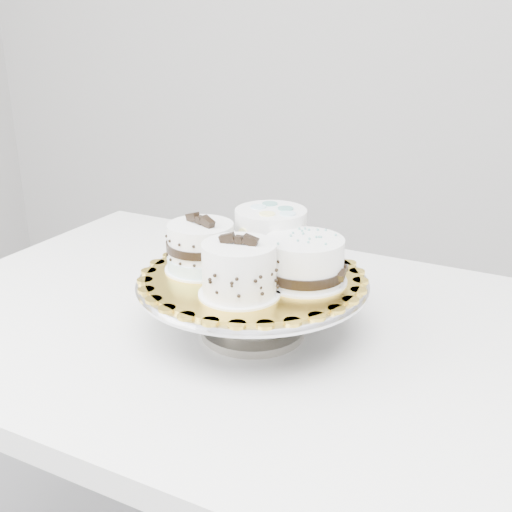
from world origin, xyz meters
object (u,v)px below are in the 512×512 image
(cake_swirl, at_px, (239,271))
(cake_banded, at_px, (201,249))
(cake_stand, at_px, (253,296))
(cake_board, at_px, (253,276))
(cake_ribbon, at_px, (305,262))
(cake_dots, at_px, (271,234))
(table, at_px, (252,372))

(cake_swirl, xyz_separation_m, cake_banded, (-0.08, 0.06, -0.00))
(cake_stand, relative_size, cake_board, 1.09)
(cake_banded, height_order, cake_ribbon, cake_banded)
(cake_ribbon, bearing_deg, cake_dots, 134.07)
(cake_board, bearing_deg, cake_banded, -175.93)
(cake_board, height_order, cake_dots, cake_dots)
(table, distance_m, cake_ribbon, 0.23)
(cake_board, bearing_deg, cake_stand, 88.21)
(cake_dots, distance_m, cake_ribbon, 0.10)
(cake_swirl, relative_size, cake_dots, 0.81)
(cake_banded, relative_size, cake_dots, 0.95)
(table, relative_size, cake_stand, 3.60)
(cake_ribbon, bearing_deg, cake_board, 178.14)
(table, bearing_deg, cake_stand, -60.65)
(cake_stand, bearing_deg, cake_ribbon, 1.62)
(cake_stand, distance_m, cake_banded, 0.10)
(cake_banded, bearing_deg, cake_stand, 31.40)
(cake_dots, bearing_deg, cake_banded, -156.24)
(cake_board, bearing_deg, table, 111.48)
(cake_board, bearing_deg, cake_ribbon, 1.62)
(cake_board, bearing_deg, cake_swirl, -84.79)
(cake_stand, height_order, cake_banded, cake_banded)
(cake_banded, bearing_deg, table, 59.88)
(cake_swirl, relative_size, cake_banded, 0.86)
(cake_swirl, distance_m, cake_dots, 0.14)
(cake_dots, bearing_deg, cake_swirl, -107.38)
(table, bearing_deg, cake_dots, 69.16)
(table, distance_m, cake_board, 0.19)
(table, bearing_deg, cake_swirl, -71.22)
(cake_stand, bearing_deg, table, 111.48)
(cake_swirl, height_order, cake_banded, same)
(cake_board, distance_m, cake_ribbon, 0.08)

